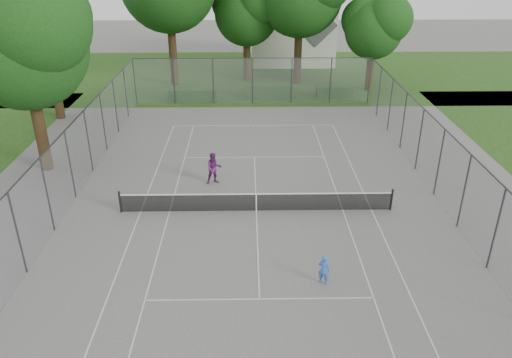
{
  "coord_description": "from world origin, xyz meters",
  "views": [
    {
      "loc": [
        -0.37,
        -20.59,
        11.73
      ],
      "look_at": [
        0.0,
        1.0,
        1.2
      ],
      "focal_mm": 35.0,
      "sensor_mm": 36.0,
      "label": 1
    }
  ],
  "objects_px": {
    "tennis_net": "(256,201)",
    "house": "(292,21)",
    "girl_player": "(324,269)",
    "woman_player": "(214,168)"
  },
  "relations": [
    {
      "from": "tennis_net",
      "to": "woman_player",
      "type": "bearing_deg",
      "value": 125.6
    },
    {
      "from": "tennis_net",
      "to": "girl_player",
      "type": "xyz_separation_m",
      "value": [
        2.41,
        -5.48,
        0.1
      ]
    },
    {
      "from": "tennis_net",
      "to": "house",
      "type": "height_order",
      "value": "house"
    },
    {
      "from": "tennis_net",
      "to": "house",
      "type": "relative_size",
      "value": 1.26
    },
    {
      "from": "tennis_net",
      "to": "woman_player",
      "type": "relative_size",
      "value": 7.53
    },
    {
      "from": "house",
      "to": "woman_player",
      "type": "height_order",
      "value": "house"
    },
    {
      "from": "girl_player",
      "to": "woman_player",
      "type": "relative_size",
      "value": 0.71
    },
    {
      "from": "house",
      "to": "girl_player",
      "type": "bearing_deg",
      "value": -92.74
    },
    {
      "from": "house",
      "to": "girl_player",
      "type": "relative_size",
      "value": 8.38
    },
    {
      "from": "house",
      "to": "woman_player",
      "type": "distance_m",
      "value": 29.13
    }
  ]
}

